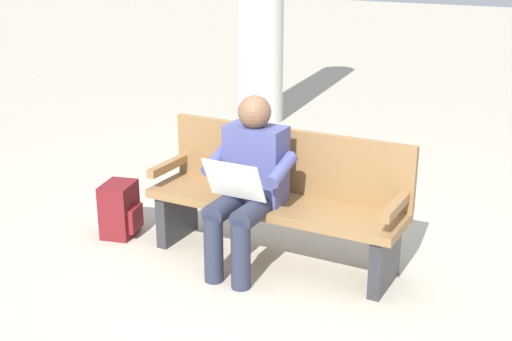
# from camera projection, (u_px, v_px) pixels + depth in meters

# --- Properties ---
(ground_plane) EXTENTS (40.00, 40.00, 0.00)m
(ground_plane) POSITION_uv_depth(u_px,v_px,m) (273.00, 260.00, 4.78)
(ground_plane) COLOR #B7AD99
(bench_near) EXTENTS (1.81, 0.51, 0.90)m
(bench_near) POSITION_uv_depth(u_px,v_px,m) (278.00, 196.00, 4.69)
(bench_near) COLOR olive
(bench_near) RESTS_ON ground
(person_seated) EXTENTS (0.57, 0.58, 1.18)m
(person_seated) POSITION_uv_depth(u_px,v_px,m) (248.00, 180.00, 4.49)
(person_seated) COLOR #474C84
(person_seated) RESTS_ON ground
(backpack) EXTENTS (0.31, 0.34, 0.41)m
(backpack) POSITION_uv_depth(u_px,v_px,m) (120.00, 210.00, 5.13)
(backpack) COLOR maroon
(backpack) RESTS_ON ground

